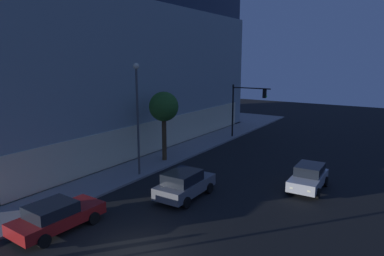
% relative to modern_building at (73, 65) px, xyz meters
% --- Properties ---
extents(ground_plane, '(120.00, 120.00, 0.00)m').
position_rel_modern_building_xyz_m(ground_plane, '(-14.88, -22.28, -7.98)').
color(ground_plane, black).
extents(modern_building, '(35.07, 25.13, 16.09)m').
position_rel_modern_building_xyz_m(modern_building, '(0.00, 0.00, 0.00)').
color(modern_building, '#4C4C51').
rests_on(modern_building, ground).
extents(traffic_light_far_corner, '(0.33, 4.37, 5.76)m').
position_rel_modern_building_xyz_m(traffic_light_far_corner, '(8.69, -16.84, -3.91)').
color(traffic_light_far_corner, black).
rests_on(traffic_light_far_corner, sidewalk_corner).
extents(street_lamp_sidewalk, '(0.44, 0.44, 8.18)m').
position_rel_modern_building_xyz_m(street_lamp_sidewalk, '(-6.89, -15.45, -2.71)').
color(street_lamp_sidewalk, '#494949').
rests_on(street_lamp_sidewalk, sidewalk_corner).
extents(sidewalk_tree, '(2.47, 2.47, 5.82)m').
position_rel_modern_building_xyz_m(sidewalk_tree, '(-2.85, -14.72, -3.33)').
color(sidewalk_tree, '#4A341E').
rests_on(sidewalk_tree, sidewalk_corner).
extents(car_red, '(4.69, 2.35, 1.51)m').
position_rel_modern_building_xyz_m(car_red, '(-15.49, -17.49, -7.20)').
color(car_red, maroon).
rests_on(car_red, ground).
extents(car_grey, '(4.45, 2.22, 1.76)m').
position_rel_modern_building_xyz_m(car_grey, '(-8.44, -20.58, -7.08)').
color(car_grey, slate).
rests_on(car_grey, ground).
extents(car_silver, '(4.19, 2.11, 1.63)m').
position_rel_modern_building_xyz_m(car_silver, '(-2.73, -26.74, -7.14)').
color(car_silver, '#B7BABF').
rests_on(car_silver, ground).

